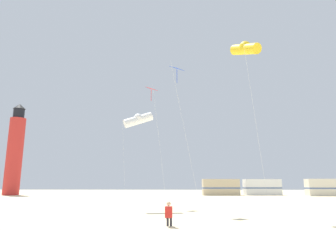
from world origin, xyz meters
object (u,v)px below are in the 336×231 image
object	(u,v)px
kite_tube_white	(138,119)
rv_van_white	(262,187)
kite_flyer_standing	(169,213)
kite_diamond_scarlet	(152,94)
lighthouse_distant	(15,151)
rv_van_tan	(221,187)
kite_diamond_blue	(178,74)
kite_tube_gold	(245,49)
rv_van_cream	(326,187)

from	to	relation	value
kite_tube_white	rv_van_white	distance (m)	38.01
kite_flyer_standing	kite_diamond_scarlet	size ratio (longest dim) A/B	0.10
kite_diamond_scarlet	lighthouse_distant	xyz separation A→B (m)	(-27.63, 27.74, -2.56)
kite_diamond_scarlet	rv_van_white	xyz separation A→B (m)	(17.34, 29.52, -9.01)
kite_flyer_standing	rv_van_tan	bearing A→B (deg)	-97.37
kite_flyer_standing	lighthouse_distant	bearing A→B (deg)	-50.76
kite_diamond_blue	rv_van_tan	distance (m)	35.79
kite_diamond_scarlet	rv_van_tan	size ratio (longest dim) A/B	1.70
kite_diamond_scarlet	kite_tube_gold	world-z (taller)	kite_tube_gold
kite_tube_gold	rv_van_white	bearing A→B (deg)	75.04
kite_diamond_blue	rv_van_white	distance (m)	39.05
kite_diamond_scarlet	rv_van_tan	distance (m)	31.37
kite_diamond_scarlet	kite_tube_gold	bearing A→B (deg)	-53.76
kite_flyer_standing	kite_diamond_scarlet	xyz separation A→B (m)	(-2.07, 13.09, 9.79)
kite_diamond_blue	kite_tube_white	distance (m)	5.02
kite_diamond_scarlet	lighthouse_distant	bearing A→B (deg)	134.90
kite_diamond_blue	kite_tube_white	bearing A→B (deg)	147.60
kite_diamond_blue	rv_van_cream	world-z (taller)	kite_diamond_blue
lighthouse_distant	rv_van_cream	size ratio (longest dim) A/B	2.60
kite_tube_white	rv_van_white	xyz separation A→B (m)	(18.14, 32.90, -5.80)
kite_flyer_standing	rv_van_white	world-z (taller)	rv_van_white
kite_diamond_scarlet	rv_van_white	size ratio (longest dim) A/B	1.68
kite_flyer_standing	rv_van_tan	distance (m)	42.22
rv_van_tan	rv_van_cream	size ratio (longest dim) A/B	1.01
kite_tube_gold	rv_van_tan	world-z (taller)	kite_tube_gold
kite_diamond_scarlet	rv_van_cream	bearing A→B (deg)	44.01
kite_diamond_scarlet	kite_tube_gold	size ratio (longest dim) A/B	0.98
kite_tube_gold	kite_tube_white	xyz separation A→B (m)	(-7.73, 6.07, -3.41)
lighthouse_distant	rv_van_cream	distance (m)	55.22
rv_van_cream	kite_tube_gold	bearing A→B (deg)	-119.22
kite_tube_white	rv_van_tan	world-z (taller)	kite_tube_white
kite_flyer_standing	kite_diamond_blue	world-z (taller)	kite_diamond_blue
kite_flyer_standing	kite_diamond_blue	bearing A→B (deg)	-89.96
kite_tube_white	rv_van_white	bearing A→B (deg)	61.13
rv_van_white	rv_van_tan	bearing A→B (deg)	-176.38
kite_diamond_blue	lighthouse_distant	size ratio (longest dim) A/B	0.66
kite_flyer_standing	rv_van_cream	world-z (taller)	rv_van_cream
rv_van_white	rv_van_cream	bearing A→B (deg)	-23.08
kite_tube_gold	rv_van_white	size ratio (longest dim) A/B	1.71
kite_diamond_scarlet	kite_flyer_standing	bearing A→B (deg)	-81.03
kite_diamond_blue	rv_van_cream	distance (m)	41.20
kite_diamond_blue	kite_tube_white	size ratio (longest dim) A/B	1.40
rv_van_cream	kite_flyer_standing	bearing A→B (deg)	-122.20
kite_diamond_scarlet	lighthouse_distant	size ratio (longest dim) A/B	0.66
lighthouse_distant	rv_van_cream	xyz separation A→B (m)	(54.82, -1.48, -6.45)
kite_diamond_blue	kite_tube_gold	bearing A→B (deg)	-41.89
kite_diamond_scarlet	kite_diamond_blue	xyz separation A→B (m)	(2.49, -5.47, -0.05)
kite_flyer_standing	lighthouse_distant	size ratio (longest dim) A/B	0.07
kite_diamond_scarlet	kite_tube_white	bearing A→B (deg)	-103.36
kite_tube_white	rv_van_cream	xyz separation A→B (m)	(27.99, 29.64, -5.80)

